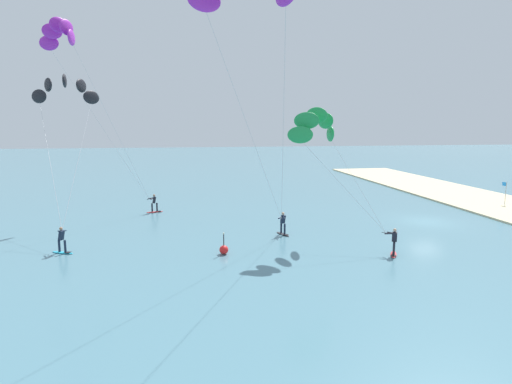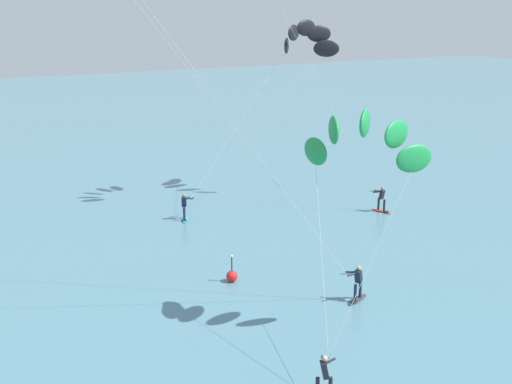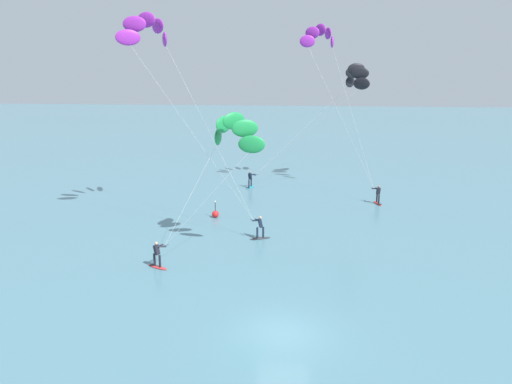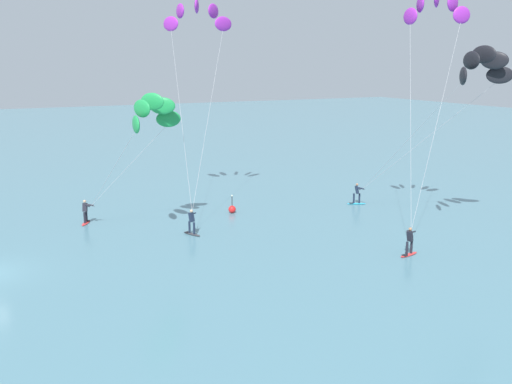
{
  "view_description": "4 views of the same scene",
  "coord_description": "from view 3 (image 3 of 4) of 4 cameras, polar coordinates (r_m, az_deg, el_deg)",
  "views": [
    {
      "loc": [
        -31.32,
        19.48,
        7.96
      ],
      "look_at": [
        -3.94,
        14.98,
        3.51
      ],
      "focal_mm": 29.58,
      "sensor_mm": 36.0,
      "label": 1
    },
    {
      "loc": [
        -19.53,
        -8.7,
        12.88
      ],
      "look_at": [
        -3.91,
        18.84,
        3.84
      ],
      "focal_mm": 45.86,
      "sensor_mm": 36.0,
      "label": 2
    },
    {
      "loc": [
        0.5,
        -20.91,
        12.3
      ],
      "look_at": [
        -2.82,
        17.38,
        2.19
      ],
      "focal_mm": 35.29,
      "sensor_mm": 36.0,
      "label": 3
    },
    {
      "loc": [
        33.2,
        -0.23,
        11.05
      ],
      "look_at": [
        -1.47,
        17.04,
        2.54
      ],
      "focal_mm": 41.87,
      "sensor_mm": 36.0,
      "label": 4
    }
  ],
  "objects": [
    {
      "name": "ground_plane",
      "position": [
        24.26,
        3.2,
        -15.75
      ],
      "size": [
        240.0,
        240.0,
        0.0
      ],
      "primitive_type": "plane",
      "color": "slate"
    },
    {
      "name": "kitesurfer_nearshore",
      "position": [
        38.99,
        -11.79,
        16.76
      ],
      "size": [
        11.11,
        7.1,
        15.67
      ],
      "color": "#333338",
      "rests_on": "ground"
    },
    {
      "name": "kitesurfer_mid_water",
      "position": [
        48.97,
        7.6,
        16.33
      ],
      "size": [
        7.54,
        8.35,
        15.56
      ],
      "color": "red",
      "rests_on": "ground"
    },
    {
      "name": "kitesurfer_far_out",
      "position": [
        32.2,
        -2.87,
        6.35
      ],
      "size": [
        7.18,
        6.58,
        9.11
      ],
      "color": "red",
      "rests_on": "ground"
    },
    {
      "name": "kitesurfer_downwind",
      "position": [
        50.19,
        10.75,
        12.29
      ],
      "size": [
        11.66,
        5.25,
        12.01
      ],
      "color": "#23ADD1",
      "rests_on": "ground"
    },
    {
      "name": "marker_buoy",
      "position": [
        40.64,
        -4.62,
        -2.48
      ],
      "size": [
        0.56,
        0.56,
        1.38
      ],
      "color": "red",
      "rests_on": "ground"
    }
  ]
}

